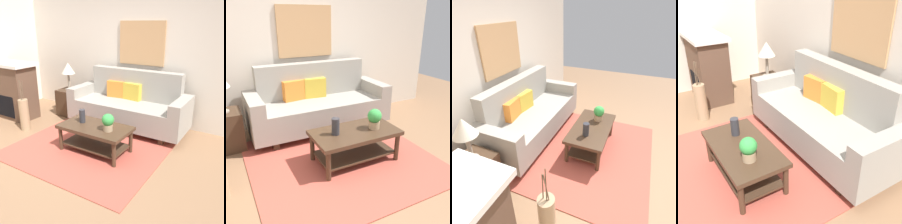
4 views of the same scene
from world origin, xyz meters
The scene contains 17 objects.
ground_plane centered at (0.00, 0.00, 0.00)m, with size 9.51×9.51×0.00m, color #8C6647.
wall_back centered at (0.00, 2.10, 1.35)m, with size 5.51×0.10×2.70m, color beige.
area_rug centered at (0.00, 0.50, 0.01)m, with size 2.33×2.16×0.01m, color #B24C3D.
couch centered at (0.12, 1.57, 0.43)m, with size 2.25×0.84×1.08m.
throw_pillow_orange centered at (-0.23, 1.69, 0.68)m, with size 0.36×0.12×0.32m, color orange.
throw_pillow_mustard centered at (0.12, 1.69, 0.68)m, with size 0.36×0.12×0.32m, color gold.
coffee_table centered at (0.15, 0.42, 0.31)m, with size 1.10×0.60×0.43m.
tabletop_vase centered at (-0.12, 0.45, 0.54)m, with size 0.10×0.10×0.21m, color #2D2D33.
potted_plant_tabletop centered at (0.41, 0.38, 0.57)m, with size 0.18×0.18×0.26m.
side_table centered at (-1.30, 1.51, 0.28)m, with size 0.44×0.44×0.56m, color #422D1E.
table_lamp centered at (-1.30, 1.51, 0.99)m, with size 0.28×0.28×0.57m.
fireplace centered at (-2.20, 0.81, 0.59)m, with size 1.02×0.58×1.16m.
floor_vase centered at (-1.47, 0.42, 0.30)m, with size 0.17×0.17×0.59m, color tan.
floor_vase_branch_a centered at (-1.45, 0.42, 0.77)m, with size 0.01×0.01×0.36m, color brown.
floor_vase_branch_b centered at (-1.48, 0.44, 0.77)m, with size 0.01×0.01×0.36m, color brown.
floor_vase_branch_c centered at (-1.48, 0.40, 0.77)m, with size 0.01×0.01×0.36m, color brown.
framed_painting centered at (0.12, 2.03, 1.55)m, with size 0.93×0.03×0.81m, color tan.
Camera 4 is at (2.50, -0.46, 2.16)m, focal length 43.83 mm.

